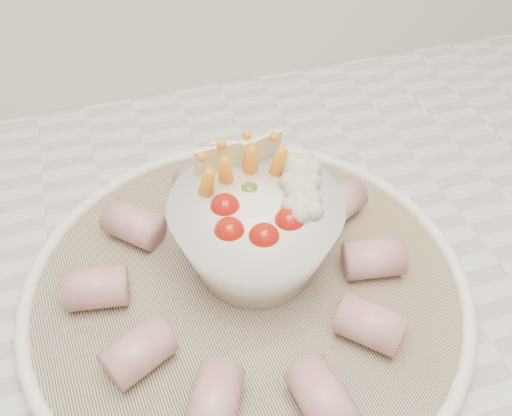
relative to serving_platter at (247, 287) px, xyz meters
name	(u,v)px	position (x,y,z in m)	size (l,w,h in m)	color
serving_platter	(247,287)	(0.00, 0.00, 0.00)	(0.42, 0.42, 0.02)	navy
veggie_bowl	(257,231)	(0.02, 0.02, 0.05)	(0.14, 0.14, 0.11)	white
cured_meat_rolls	(246,272)	(0.00, 0.00, 0.02)	(0.28, 0.29, 0.03)	#A44B58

